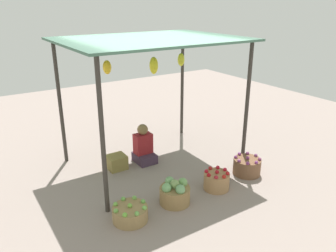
{
  "coord_description": "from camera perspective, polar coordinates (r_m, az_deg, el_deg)",
  "views": [
    {
      "loc": [
        -3.0,
        -5.19,
        3.02
      ],
      "look_at": [
        0.0,
        -0.55,
        0.95
      ],
      "focal_mm": 36.04,
      "sensor_mm": 36.0,
      "label": 1
    }
  ],
  "objects": [
    {
      "name": "ground_plane",
      "position": [
        6.71,
        -2.55,
        -6.24
      ],
      "size": [
        14.0,
        14.0,
        0.0
      ],
      "primitive_type": "plane",
      "color": "gray"
    },
    {
      "name": "market_stall_structure",
      "position": [
        6.05,
        -2.91,
        12.79
      ],
      "size": [
        3.11,
        2.35,
        2.4
      ],
      "color": "#38332D",
      "rests_on": "ground"
    },
    {
      "name": "vendor_person",
      "position": [
        6.66,
        -4.14,
        -3.67
      ],
      "size": [
        0.36,
        0.44,
        0.78
      ],
      "color": "#432F44",
      "rests_on": "ground"
    },
    {
      "name": "basket_green_apples",
      "position": [
        5.09,
        -6.42,
        -14.45
      ],
      "size": [
        0.52,
        0.52,
        0.28
      ],
      "color": "#9C7E4F",
      "rests_on": "ground"
    },
    {
      "name": "basket_cabbages",
      "position": [
        5.4,
        1.16,
        -11.28
      ],
      "size": [
        0.48,
        0.48,
        0.41
      ],
      "color": "#987849",
      "rests_on": "ground"
    },
    {
      "name": "basket_red_apples",
      "position": [
        5.84,
        8.21,
        -9.12
      ],
      "size": [
        0.43,
        0.43,
        0.35
      ],
      "color": "#A87D52",
      "rests_on": "ground"
    },
    {
      "name": "basket_purple_onions",
      "position": [
        6.41,
        13.2,
        -6.63
      ],
      "size": [
        0.5,
        0.5,
        0.36
      ],
      "color": "brown",
      "rests_on": "ground"
    },
    {
      "name": "wooden_crate_near_vendor",
      "position": [
        6.5,
        -8.67,
        -6.05
      ],
      "size": [
        0.34,
        0.32,
        0.27
      ],
      "primitive_type": "cube",
      "color": "olive",
      "rests_on": "ground"
    }
  ]
}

